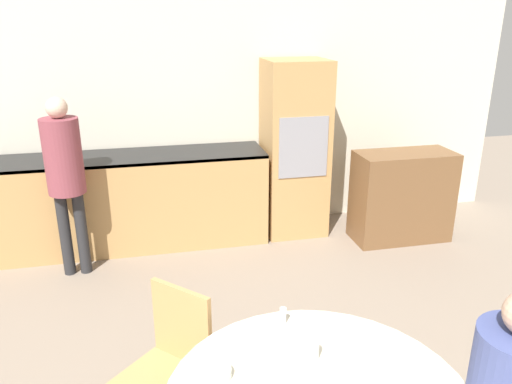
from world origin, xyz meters
TOP-DOWN VIEW (x-y plane):
  - wall_back at (0.00, 5.02)m, footprint 6.50×0.05m
  - kitchen_counter at (-0.98, 4.68)m, footprint 2.83×0.60m
  - oven_unit at (0.78, 4.69)m, footprint 0.62×0.59m
  - sideboard at (1.79, 4.23)m, footprint 0.98×0.45m
  - chair_far_left at (-0.66, 2.11)m, footprint 0.57×0.57m
  - person_standing at (-1.39, 4.18)m, footprint 0.31×0.31m
  - cup at (-0.06, 1.65)m, footprint 0.07×0.07m
  - bowl_centre at (-0.49, 1.62)m, footprint 0.13×0.13m
  - salt_shaker at (-0.11, 1.93)m, footprint 0.03×0.03m

SIDE VIEW (x-z plane):
  - sideboard at x=1.79m, z-range 0.00..0.92m
  - kitchen_counter at x=-0.98m, z-range 0.01..0.95m
  - chair_far_left at x=-0.66m, z-range 0.06..0.95m
  - bowl_centre at x=-0.49m, z-range 0.77..0.81m
  - salt_shaker at x=-0.11m, z-range 0.77..0.86m
  - cup at x=-0.06m, z-range 0.77..0.87m
  - oven_unit at x=0.78m, z-range 0.00..1.80m
  - person_standing at x=-1.39m, z-range 0.19..1.78m
  - wall_back at x=0.00m, z-range 0.00..2.60m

